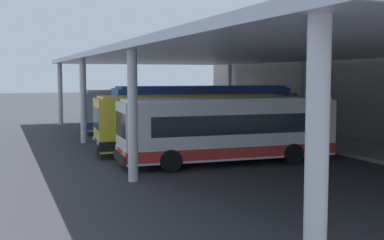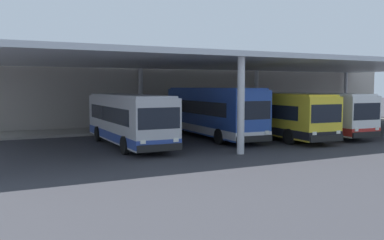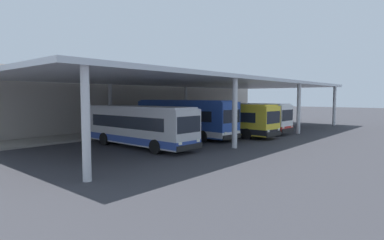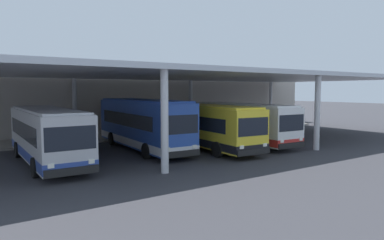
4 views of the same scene
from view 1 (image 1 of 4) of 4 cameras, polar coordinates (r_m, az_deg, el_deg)
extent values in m
plane|color=#333338|center=(26.91, -4.83, -3.99)|extent=(200.00, 200.00, 0.00)
cube|color=gray|center=(32.20, 15.68, -2.49)|extent=(42.00, 4.50, 0.18)
cube|color=#ADA399|center=(34.00, 20.21, 3.27)|extent=(48.00, 1.60, 6.68)
cube|color=silver|center=(28.63, 5.80, 7.40)|extent=(40.00, 17.00, 0.30)
cylinder|color=silver|center=(44.31, -14.77, 2.85)|extent=(0.40, 0.40, 5.25)
cylinder|color=silver|center=(48.77, 4.29, 3.20)|extent=(0.40, 0.40, 5.25)
cylinder|color=silver|center=(32.09, -12.28, 2.10)|extent=(0.40, 0.40, 5.25)
cylinder|color=silver|center=(38.01, 12.31, 2.55)|extent=(0.40, 0.40, 5.25)
cylinder|color=silver|center=(20.03, -6.77, 0.43)|extent=(0.40, 0.40, 5.25)
cylinder|color=silver|center=(8.74, 13.98, -5.77)|extent=(0.40, 0.40, 5.25)
cube|color=#B7B7BC|center=(37.78, -4.51, 1.24)|extent=(2.59, 10.42, 2.70)
cube|color=#2D4799|center=(37.86, -4.50, -0.28)|extent=(2.61, 10.44, 0.50)
cube|color=black|center=(37.80, -4.29, 1.69)|extent=(2.61, 8.55, 0.90)
cube|color=black|center=(36.66, -12.27, 1.56)|extent=(2.30, 0.14, 1.10)
cube|color=black|center=(36.76, -12.36, -0.77)|extent=(2.45, 0.18, 0.36)
cube|color=silver|center=(37.71, -4.52, 3.37)|extent=(2.38, 10.00, 0.12)
cube|color=yellow|center=(36.62, -12.25, 2.85)|extent=(1.75, 0.13, 0.28)
cube|color=white|center=(37.62, -12.56, -0.11)|extent=(0.28, 0.08, 0.20)
cube|color=white|center=(35.84, -12.15, -0.36)|extent=(0.28, 0.08, 0.20)
cylinder|color=black|center=(38.31, -9.64, -0.57)|extent=(0.29, 1.00, 1.00)
cylinder|color=black|center=(35.92, -8.89, -0.93)|extent=(0.29, 1.00, 1.00)
cylinder|color=black|center=(39.91, -1.04, -0.27)|extent=(0.29, 1.00, 1.00)
cylinder|color=black|center=(37.63, 0.21, -0.60)|extent=(0.29, 1.00, 1.00)
cube|color=#284CA8|center=(31.91, 1.19, 0.90)|extent=(3.02, 11.31, 3.10)
cube|color=silver|center=(32.02, 1.18, -1.24)|extent=(3.04, 11.33, 0.50)
cube|color=black|center=(31.94, 1.44, 1.44)|extent=(2.97, 9.29, 0.90)
cube|color=black|center=(30.47, -8.69, 1.30)|extent=(2.30, 0.23, 1.10)
cube|color=black|center=(30.62, -8.81, -1.88)|extent=(2.45, 0.28, 0.36)
cube|color=#2A50B0|center=(31.84, 1.19, 3.79)|extent=(2.80, 10.85, 0.12)
cube|color=yellow|center=(30.43, -8.66, 3.22)|extent=(1.75, 0.20, 0.28)
cube|color=white|center=(31.46, -9.08, -1.06)|extent=(0.28, 0.09, 0.20)
cube|color=white|center=(29.70, -8.51, -1.41)|extent=(0.28, 0.09, 0.20)
cylinder|color=black|center=(32.24, -5.38, -1.58)|extent=(0.33, 1.01, 1.00)
cylinder|color=black|center=(29.88, -4.31, -2.10)|extent=(0.33, 1.01, 1.00)
cylinder|color=black|center=(34.31, 5.34, -1.18)|extent=(0.33, 1.01, 1.00)
cylinder|color=black|center=(32.10, 7.11, -1.63)|extent=(0.33, 1.01, 1.00)
cube|color=yellow|center=(27.41, 0.00, -0.22)|extent=(3.13, 10.53, 2.70)
cube|color=black|center=(27.52, 0.00, -2.29)|extent=(3.15, 10.55, 0.50)
cube|color=black|center=(27.43, 0.30, 0.41)|extent=(3.06, 8.67, 0.90)
cube|color=black|center=(26.28, -10.76, 0.23)|extent=(2.30, 0.26, 1.10)
cube|color=black|center=(26.43, -10.90, -3.02)|extent=(2.46, 0.31, 0.36)
cube|color=yellow|center=(27.31, 0.00, 2.73)|extent=(2.90, 10.11, 0.12)
cube|color=yellow|center=(26.23, -10.73, 2.01)|extent=(1.75, 0.23, 0.28)
cube|color=white|center=(27.28, -11.12, -2.03)|extent=(0.28, 0.10, 0.20)
cube|color=white|center=(25.50, -10.65, -2.52)|extent=(0.28, 0.10, 0.20)
cylinder|color=black|center=(27.94, -7.09, -2.63)|extent=(0.34, 1.02, 1.00)
cylinder|color=black|center=(25.56, -6.07, -3.35)|extent=(0.34, 1.02, 1.00)
cylinder|color=black|center=(29.66, 4.55, -2.16)|extent=(0.34, 1.02, 1.00)
cylinder|color=black|center=(27.42, 6.49, -2.77)|extent=(0.34, 1.02, 1.00)
cube|color=white|center=(24.10, 4.13, -0.97)|extent=(2.95, 10.50, 2.70)
cube|color=red|center=(24.23, 4.11, -3.32)|extent=(2.97, 10.52, 0.50)
cube|color=black|center=(24.13, 4.46, -0.25)|extent=(2.91, 8.63, 0.90)
cube|color=black|center=(22.58, -8.00, -0.52)|extent=(2.30, 0.22, 1.10)
cube|color=black|center=(22.76, -8.18, -4.29)|extent=(2.45, 0.27, 0.36)
cube|color=white|center=(23.99, 4.15, 2.38)|extent=(2.73, 10.08, 0.12)
cube|color=yellow|center=(22.52, -7.95, 1.56)|extent=(1.75, 0.20, 0.28)
cube|color=white|center=(23.58, -8.57, -3.10)|extent=(0.28, 0.09, 0.20)
cube|color=white|center=(21.83, -7.73, -3.75)|extent=(0.28, 0.09, 0.20)
cylinder|color=black|center=(24.38, -4.04, -3.74)|extent=(0.32, 1.01, 1.00)
cylinder|color=black|center=(22.05, -2.42, -4.68)|extent=(0.32, 1.01, 1.00)
cylinder|color=black|center=(26.56, 8.79, -3.06)|extent=(0.32, 1.01, 1.00)
cylinder|color=black|center=(24.44, 11.44, -3.81)|extent=(0.32, 1.01, 1.00)
cylinder|color=#B2B2B7|center=(34.07, 11.59, 0.86)|extent=(0.12, 0.12, 3.20)
cube|color=orange|center=(34.03, 11.57, 1.50)|extent=(0.70, 0.04, 1.80)
camera|label=2|loc=(46.32, -38.92, 3.27)|focal=39.19mm
camera|label=3|loc=(52.08, -29.92, 4.02)|focal=29.06mm
camera|label=4|loc=(41.70, -35.72, 4.11)|focal=32.71mm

